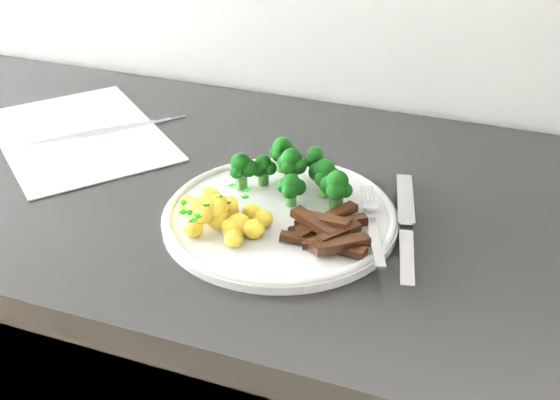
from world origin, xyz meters
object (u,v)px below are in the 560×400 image
fork (373,229)px  beef_strips (327,232)px  plate (280,216)px  potatoes (223,215)px  broccoli (297,171)px  knife (406,238)px  recipe_paper (79,135)px

fork → beef_strips: bearing=-150.7°
plate → potatoes: bearing=-137.3°
broccoli → knife: 0.16m
broccoli → fork: (0.11, -0.06, -0.02)m
fork → plate: bearing=177.9°
broccoli → knife: size_ratio=0.70×
recipe_paper → fork: (0.47, -0.12, 0.02)m
recipe_paper → potatoes: (0.31, -0.16, 0.02)m
potatoes → fork: bearing=14.8°
fork → knife: (0.04, 0.01, -0.01)m
potatoes → knife: (0.20, 0.05, -0.02)m
recipe_paper → plate: size_ratio=1.35×
recipe_paper → plate: bearing=-17.9°
recipe_paper → plate: 0.38m
recipe_paper → beef_strips: bearing=-18.9°
fork → knife: 0.04m
plate → knife: size_ratio=1.23×
potatoes → beef_strips: potatoes is taller
recipe_paper → knife: size_ratio=1.66×
fork → potatoes: bearing=-165.2°
plate → potatoes: potatoes is taller
knife → broccoli: bearing=161.7°
recipe_paper → beef_strips: size_ratio=3.50×
recipe_paper → fork: fork is taller
beef_strips → potatoes: bearing=-171.5°
plate → beef_strips: 0.07m
broccoli → potatoes: 0.12m
plate → fork: size_ratio=1.71×
broccoli → plate: bearing=-92.1°
plate → beef_strips: bearing=-24.1°
plate → beef_strips: size_ratio=2.60×
potatoes → broccoli: bearing=61.9°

